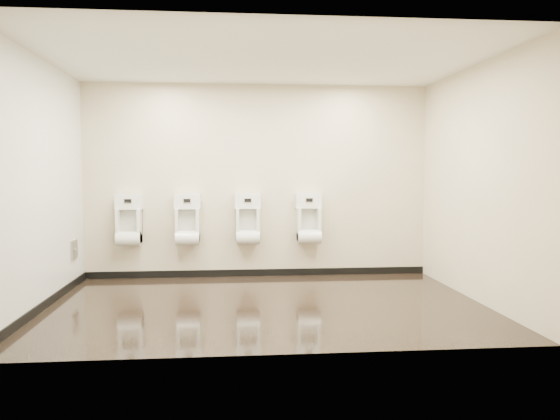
# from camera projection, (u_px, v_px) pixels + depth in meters

# --- Properties ---
(ground) EXTENTS (5.00, 3.50, 0.00)m
(ground) POSITION_uv_depth(u_px,v_px,m) (266.00, 304.00, 6.32)
(ground) COLOR black
(ground) RESTS_ON ground
(ceiling) EXTENTS (5.00, 3.50, 0.00)m
(ceiling) POSITION_uv_depth(u_px,v_px,m) (266.00, 59.00, 6.12)
(ceiling) COLOR silver
(back_wall) EXTENTS (5.00, 0.02, 2.80)m
(back_wall) POSITION_uv_depth(u_px,v_px,m) (258.00, 181.00, 7.96)
(back_wall) COLOR beige
(back_wall) RESTS_ON ground
(front_wall) EXTENTS (5.00, 0.02, 2.80)m
(front_wall) POSITION_uv_depth(u_px,v_px,m) (280.00, 188.00, 4.48)
(front_wall) COLOR beige
(front_wall) RESTS_ON ground
(left_wall) EXTENTS (0.02, 3.50, 2.80)m
(left_wall) POSITION_uv_depth(u_px,v_px,m) (39.00, 184.00, 5.99)
(left_wall) COLOR beige
(left_wall) RESTS_ON ground
(right_wall) EXTENTS (0.02, 3.50, 2.80)m
(right_wall) POSITION_uv_depth(u_px,v_px,m) (477.00, 183.00, 6.45)
(right_wall) COLOR beige
(right_wall) RESTS_ON ground
(tile_overlay_left) EXTENTS (0.01, 3.50, 2.80)m
(tile_overlay_left) POSITION_uv_depth(u_px,v_px,m) (40.00, 184.00, 5.99)
(tile_overlay_left) COLOR white
(tile_overlay_left) RESTS_ON ground
(skirting_back) EXTENTS (5.00, 0.02, 0.10)m
(skirting_back) POSITION_uv_depth(u_px,v_px,m) (258.00, 273.00, 8.04)
(skirting_back) COLOR black
(skirting_back) RESTS_ON ground
(skirting_left) EXTENTS (0.02, 3.50, 0.10)m
(skirting_left) POSITION_uv_depth(u_px,v_px,m) (44.00, 305.00, 6.09)
(skirting_left) COLOR black
(skirting_left) RESTS_ON ground
(access_panel) EXTENTS (0.04, 0.25, 0.25)m
(access_panel) POSITION_uv_depth(u_px,v_px,m) (74.00, 250.00, 7.25)
(access_panel) COLOR #9E9EA3
(access_panel) RESTS_ON left_wall
(urinal_0) EXTENTS (0.38, 0.29, 0.71)m
(urinal_0) POSITION_uv_depth(u_px,v_px,m) (129.00, 224.00, 7.71)
(urinal_0) COLOR silver
(urinal_0) RESTS_ON back_wall
(urinal_1) EXTENTS (0.38, 0.29, 0.71)m
(urinal_1) POSITION_uv_depth(u_px,v_px,m) (188.00, 223.00, 7.78)
(urinal_1) COLOR silver
(urinal_1) RESTS_ON back_wall
(urinal_2) EXTENTS (0.38, 0.29, 0.71)m
(urinal_2) POSITION_uv_depth(u_px,v_px,m) (248.00, 223.00, 7.86)
(urinal_2) COLOR silver
(urinal_2) RESTS_ON back_wall
(urinal_3) EXTENTS (0.38, 0.29, 0.71)m
(urinal_3) POSITION_uv_depth(u_px,v_px,m) (309.00, 222.00, 7.94)
(urinal_3) COLOR silver
(urinal_3) RESTS_ON back_wall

